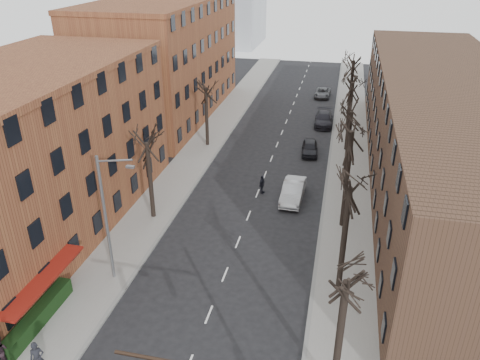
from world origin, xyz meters
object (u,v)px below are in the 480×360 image
Objects in this scene: parked_car_mid at (324,119)px; pedestrian_a at (37,358)px; silver_sedan at (293,191)px; parked_car_near at (310,148)px.

parked_car_mid is 2.68× the size of pedestrian_a.
silver_sedan is 20.24m from parked_car_mid.
parked_car_mid reaches higher than parked_car_near.
silver_sedan is 2.54× the size of pedestrian_a.
pedestrian_a is at bearing -114.34° from silver_sedan.
pedestrian_a is (-10.58, -21.75, 0.31)m from silver_sedan.
parked_car_mid is (0.89, 9.59, 0.06)m from parked_car_near.
silver_sedan reaches higher than parked_car_mid.
parked_car_mid is (1.45, 20.19, -0.06)m from silver_sedan.
pedestrian_a reaches higher than parked_car_mid.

